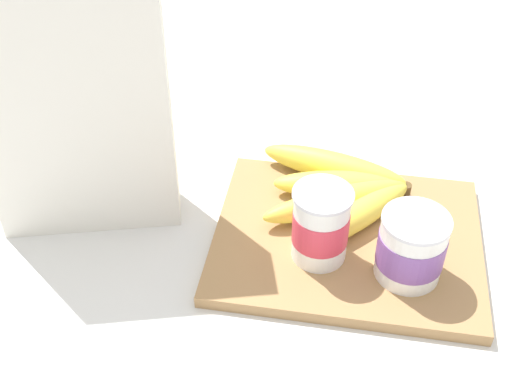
{
  "coord_description": "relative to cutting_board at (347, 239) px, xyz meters",
  "views": [
    {
      "loc": [
        0.01,
        0.57,
        0.56
      ],
      "look_at": [
        0.11,
        0.0,
        0.07
      ],
      "focal_mm": 47.06,
      "sensor_mm": 36.0,
      "label": 1
    }
  ],
  "objects": [
    {
      "name": "yogurt_cup_back",
      "position": [
        0.03,
        0.04,
        0.05
      ],
      "size": [
        0.07,
        0.07,
        0.09
      ],
      "color": "white",
      "rests_on": "cutting_board"
    },
    {
      "name": "ground_plane",
      "position": [
        0.0,
        0.0,
        -0.01
      ],
      "size": [
        2.4,
        2.4,
        0.0
      ],
      "primitive_type": "plane",
      "color": "silver"
    },
    {
      "name": "yogurt_cup_front",
      "position": [
        -0.07,
        0.05,
        0.05
      ],
      "size": [
        0.07,
        0.07,
        0.08
      ],
      "color": "white",
      "rests_on": "cutting_board"
    },
    {
      "name": "cereal_box",
      "position": [
        0.31,
        0.0,
        0.14
      ],
      "size": [
        0.22,
        0.11,
        0.3
      ],
      "primitive_type": "cube",
      "rotation": [
        0.0,
        0.0,
        0.28
      ],
      "color": "white",
      "rests_on": "ground_plane"
    },
    {
      "name": "banana_bunch",
      "position": [
        0.01,
        -0.06,
        0.03
      ],
      "size": [
        0.2,
        0.2,
        0.04
      ],
      "color": "yellow",
      "rests_on": "cutting_board"
    },
    {
      "name": "cutting_board",
      "position": [
        0.0,
        0.0,
        0.0
      ],
      "size": [
        0.31,
        0.25,
        0.02
      ],
      "primitive_type": "cube",
      "color": "#A37A4C",
      "rests_on": "ground_plane"
    }
  ]
}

